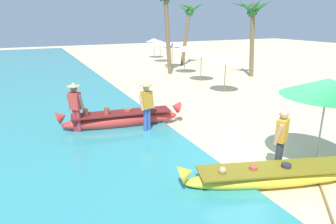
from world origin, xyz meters
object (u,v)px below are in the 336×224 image
object	(u,v)px
boat_yellow_foreground	(275,175)
palm_tree_mid_cluster	(165,1)
patio_umbrella_large	(328,88)
palm_tree_tall_inland	(252,15)
person_tourist_customer	(281,137)
person_vendor_hatted	(147,104)
palm_tree_leaning_seaward	(189,15)
person_vendor_assistant	(75,105)
paddle	(329,209)
boat_red_midground	(122,119)

from	to	relation	value
boat_yellow_foreground	palm_tree_mid_cluster	bearing A→B (deg)	74.97
patio_umbrella_large	palm_tree_tall_inland	world-z (taller)	palm_tree_tall_inland
boat_yellow_foreground	palm_tree_mid_cluster	world-z (taller)	palm_tree_mid_cluster
patio_umbrella_large	palm_tree_mid_cluster	xyz separation A→B (m)	(2.09, 13.96, 2.76)
boat_yellow_foreground	patio_umbrella_large	xyz separation A→B (m)	(1.73, 0.28, 1.86)
boat_yellow_foreground	person_tourist_customer	distance (m)	0.99
person_vendor_hatted	patio_umbrella_large	size ratio (longest dim) A/B	0.76
palm_tree_tall_inland	palm_tree_mid_cluster	distance (m)	5.71
person_vendor_hatted	palm_tree_leaning_seaward	xyz separation A→B (m)	(8.92, 13.12, 2.97)
boat_yellow_foreground	person_vendor_assistant	bearing A→B (deg)	124.75
patio_umbrella_large	paddle	bearing A→B (deg)	-134.19
palm_tree_mid_cluster	paddle	bearing A→B (deg)	-102.88
boat_red_midground	patio_umbrella_large	bearing A→B (deg)	-52.12
person_vendor_hatted	palm_tree_tall_inland	xyz separation A→B (m)	(9.88, 6.61, 2.93)
palm_tree_tall_inland	paddle	bearing A→B (deg)	-123.72
boat_red_midground	paddle	bearing A→B (deg)	-69.60
palm_tree_mid_cluster	palm_tree_leaning_seaward	bearing A→B (deg)	41.71
person_tourist_customer	person_vendor_assistant	size ratio (longest dim) A/B	0.92
palm_tree_leaning_seaward	paddle	size ratio (longest dim) A/B	3.32
person_tourist_customer	person_vendor_assistant	xyz separation A→B (m)	(-4.19, 4.78, 0.11)
palm_tree_mid_cluster	paddle	size ratio (longest dim) A/B	3.90
person_vendor_hatted	palm_tree_mid_cluster	size ratio (longest dim) A/B	0.30
person_vendor_hatted	person_vendor_assistant	xyz separation A→B (m)	(-2.16, 0.88, -0.00)
patio_umbrella_large	boat_yellow_foreground	bearing A→B (deg)	-170.93
patio_umbrella_large	palm_tree_mid_cluster	size ratio (longest dim) A/B	0.39
palm_tree_tall_inland	palm_tree_leaning_seaward	size ratio (longest dim) A/B	0.98
boat_yellow_foreground	person_vendor_assistant	xyz separation A→B (m)	(-3.63, 5.23, 0.79)
boat_yellow_foreground	person_vendor_hatted	xyz separation A→B (m)	(-1.47, 4.35, 0.79)
boat_yellow_foreground	person_vendor_hatted	size ratio (longest dim) A/B	2.55
person_vendor_assistant	palm_tree_mid_cluster	xyz separation A→B (m)	(7.45, 9.01, 3.84)
person_tourist_customer	palm_tree_leaning_seaward	distance (m)	18.61
person_vendor_hatted	palm_tree_mid_cluster	xyz separation A→B (m)	(5.30, 9.89, 3.83)
boat_yellow_foreground	paddle	size ratio (longest dim) A/B	2.97
boat_red_midground	person_tourist_customer	bearing A→B (deg)	-60.80
palm_tree_tall_inland	palm_tree_mid_cluster	size ratio (longest dim) A/B	0.83
person_vendor_hatted	palm_tree_leaning_seaward	bearing A→B (deg)	55.80
boat_red_midground	palm_tree_mid_cluster	world-z (taller)	palm_tree_mid_cluster
person_vendor_hatted	palm_tree_mid_cluster	distance (m)	11.86
patio_umbrella_large	palm_tree_tall_inland	distance (m)	12.73
palm_tree_leaning_seaward	patio_umbrella_large	bearing A→B (deg)	-108.37
patio_umbrella_large	person_vendor_assistant	bearing A→B (deg)	137.27
person_vendor_assistant	person_vendor_hatted	bearing A→B (deg)	-22.29
palm_tree_leaning_seaward	palm_tree_tall_inland	bearing A→B (deg)	-81.58
palm_tree_mid_cluster	person_tourist_customer	bearing A→B (deg)	-103.32
palm_tree_leaning_seaward	person_vendor_assistant	bearing A→B (deg)	-132.15
boat_red_midground	palm_tree_tall_inland	world-z (taller)	palm_tree_tall_inland
palm_tree_leaning_seaward	palm_tree_mid_cluster	world-z (taller)	palm_tree_mid_cluster
person_vendor_hatted	patio_umbrella_large	world-z (taller)	patio_umbrella_large
person_tourist_customer	paddle	distance (m)	1.91
boat_yellow_foreground	palm_tree_leaning_seaward	size ratio (longest dim) A/B	0.90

